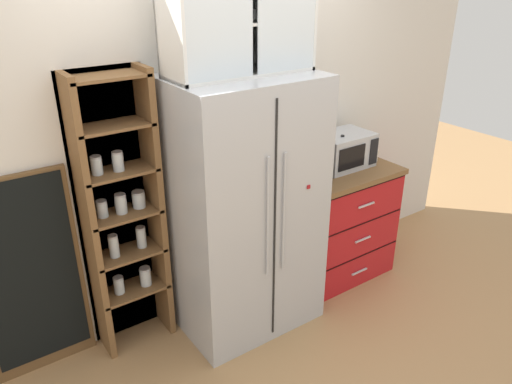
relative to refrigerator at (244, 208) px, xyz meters
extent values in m
plane|color=tan|center=(0.00, -0.01, -0.87)|extent=(10.71, 10.71, 0.00)
cube|color=silver|center=(0.00, 0.39, 0.40)|extent=(5.01, 0.10, 2.55)
cube|color=#B7BABF|center=(0.00, 0.00, 0.00)|extent=(0.92, 0.68, 1.75)
cube|color=black|center=(0.00, -0.34, 0.00)|extent=(0.01, 0.01, 1.61)
cylinder|color=#B7BABF|center=(-0.06, -0.35, 0.09)|extent=(0.02, 0.02, 0.79)
cylinder|color=#B7BABF|center=(0.06, -0.35, 0.09)|extent=(0.02, 0.02, 0.79)
cube|color=#A8161C|center=(0.26, -0.34, 0.21)|extent=(0.02, 0.01, 0.02)
cube|color=brown|center=(-0.73, 0.36, 0.04)|extent=(0.50, 0.04, 1.82)
cube|color=brown|center=(-0.95, 0.22, 0.04)|extent=(0.04, 0.23, 1.82)
cube|color=brown|center=(-0.52, 0.22, 0.04)|extent=(0.04, 0.23, 1.82)
cube|color=brown|center=(-0.73, 0.22, -0.48)|extent=(0.44, 0.23, 0.02)
cylinder|color=silver|center=(-0.82, 0.23, -0.42)|extent=(0.07, 0.07, 0.11)
cylinder|color=#382316|center=(-0.82, 0.23, -0.44)|extent=(0.06, 0.06, 0.07)
cylinder|color=#B2B2B7|center=(-0.82, 0.23, -0.36)|extent=(0.06, 0.06, 0.01)
cylinder|color=silver|center=(-0.64, 0.21, -0.42)|extent=(0.07, 0.07, 0.12)
cylinder|color=#B77A38|center=(-0.64, 0.21, -0.43)|extent=(0.06, 0.06, 0.08)
cylinder|color=#B2B2B7|center=(-0.64, 0.21, -0.35)|extent=(0.07, 0.07, 0.01)
cube|color=brown|center=(-0.73, 0.22, -0.20)|extent=(0.44, 0.23, 0.02)
cylinder|color=silver|center=(-0.82, 0.22, -0.13)|extent=(0.06, 0.06, 0.14)
cylinder|color=white|center=(-0.82, 0.22, -0.15)|extent=(0.05, 0.05, 0.09)
cylinder|color=#B2B2B7|center=(-0.82, 0.22, -0.05)|extent=(0.06, 0.06, 0.01)
cylinder|color=silver|center=(-0.63, 0.23, -0.13)|extent=(0.06, 0.06, 0.13)
cylinder|color=beige|center=(-0.63, 0.23, -0.15)|extent=(0.05, 0.05, 0.09)
cylinder|color=#B2B2B7|center=(-0.63, 0.23, -0.06)|extent=(0.06, 0.06, 0.01)
cube|color=brown|center=(-0.73, 0.22, 0.07)|extent=(0.44, 0.23, 0.02)
cylinder|color=silver|center=(-0.85, 0.24, 0.13)|extent=(0.07, 0.07, 0.09)
cylinder|color=#E0C67F|center=(-0.85, 0.24, 0.12)|extent=(0.06, 0.06, 0.06)
cylinder|color=#B2B2B7|center=(-0.85, 0.24, 0.18)|extent=(0.06, 0.06, 0.01)
cylinder|color=silver|center=(-0.74, 0.23, 0.14)|extent=(0.07, 0.07, 0.11)
cylinder|color=#2D2D2D|center=(-0.74, 0.23, 0.12)|extent=(0.06, 0.06, 0.08)
cylinder|color=#B2B2B7|center=(-0.74, 0.23, 0.20)|extent=(0.07, 0.07, 0.01)
cylinder|color=silver|center=(-0.62, 0.24, 0.13)|extent=(0.08, 0.08, 0.09)
cylinder|color=brown|center=(-0.62, 0.24, 0.12)|extent=(0.07, 0.07, 0.06)
cylinder|color=#B2B2B7|center=(-0.62, 0.24, 0.18)|extent=(0.08, 0.08, 0.01)
cube|color=brown|center=(-0.73, 0.22, 0.35)|extent=(0.44, 0.23, 0.02)
cylinder|color=silver|center=(-0.85, 0.23, 0.41)|extent=(0.07, 0.07, 0.10)
cylinder|color=#CCB78C|center=(-0.85, 0.23, 0.40)|extent=(0.06, 0.06, 0.07)
cylinder|color=#B2B2B7|center=(-0.85, 0.23, 0.47)|extent=(0.06, 0.06, 0.01)
cylinder|color=silver|center=(-0.73, 0.22, 0.42)|extent=(0.07, 0.07, 0.11)
cylinder|color=white|center=(-0.73, 0.22, 0.40)|extent=(0.06, 0.06, 0.07)
cylinder|color=#B2B2B7|center=(-0.73, 0.22, 0.48)|extent=(0.06, 0.06, 0.01)
cube|color=brown|center=(-0.73, 0.22, 0.63)|extent=(0.44, 0.23, 0.02)
cube|color=brown|center=(-0.73, 0.22, 0.91)|extent=(0.44, 0.23, 0.02)
cube|color=red|center=(0.92, 0.05, -0.44)|extent=(0.84, 0.57, 0.87)
cube|color=brown|center=(0.92, 0.05, 0.02)|extent=(0.87, 0.60, 0.04)
cube|color=black|center=(0.92, -0.23, -0.59)|extent=(0.82, 0.00, 0.01)
cube|color=silver|center=(0.92, -0.24, -0.73)|extent=(0.16, 0.01, 0.01)
cube|color=black|center=(0.92, -0.23, -0.30)|extent=(0.82, 0.00, 0.01)
cube|color=silver|center=(0.92, -0.24, -0.44)|extent=(0.16, 0.01, 0.01)
cube|color=black|center=(0.92, -0.23, -0.01)|extent=(0.82, 0.00, 0.01)
cube|color=silver|center=(0.92, -0.24, -0.14)|extent=(0.16, 0.01, 0.01)
cube|color=#B7BABF|center=(0.98, 0.10, 0.17)|extent=(0.44, 0.32, 0.26)
cube|color=black|center=(0.92, -0.06, 0.17)|extent=(0.26, 0.01, 0.17)
cube|color=black|center=(1.15, -0.06, 0.17)|extent=(0.08, 0.01, 0.20)
cube|color=black|center=(0.64, 0.03, 0.06)|extent=(0.17, 0.20, 0.03)
cube|color=black|center=(0.64, 0.10, 0.19)|extent=(0.17, 0.06, 0.30)
cube|color=black|center=(0.64, 0.03, 0.32)|extent=(0.17, 0.20, 0.06)
cylinder|color=black|center=(0.64, 0.02, 0.13)|extent=(0.11, 0.11, 0.12)
cylinder|color=silver|center=(1.26, 0.05, 0.09)|extent=(0.08, 0.08, 0.10)
torus|color=silver|center=(1.32, 0.05, 0.09)|extent=(0.05, 0.01, 0.05)
cylinder|color=#285B33|center=(0.92, 0.10, 0.13)|extent=(0.06, 0.06, 0.17)
cone|color=#285B33|center=(0.92, 0.10, 0.22)|extent=(0.06, 0.06, 0.04)
cylinder|color=#285B33|center=(0.92, 0.10, 0.25)|extent=(0.02, 0.02, 0.07)
cylinder|color=black|center=(0.92, 0.10, 0.29)|extent=(0.02, 0.02, 0.01)
cylinder|color=navy|center=(0.92, 0.06, 0.14)|extent=(0.07, 0.07, 0.19)
cone|color=navy|center=(0.92, 0.06, 0.24)|extent=(0.07, 0.07, 0.04)
cylinder|color=navy|center=(0.92, 0.06, 0.27)|extent=(0.03, 0.03, 0.07)
cylinder|color=black|center=(0.92, 0.06, 0.31)|extent=(0.03, 0.03, 0.01)
cube|color=silver|center=(0.00, 0.17, 1.16)|extent=(0.89, 0.02, 0.58)
cube|color=silver|center=(0.00, 0.02, 0.88)|extent=(0.89, 0.32, 0.02)
cube|color=silver|center=(-0.43, 0.02, 1.16)|extent=(0.02, 0.32, 0.58)
cube|color=silver|center=(0.43, 0.02, 1.16)|extent=(0.02, 0.32, 0.58)
cube|color=silver|center=(0.00, 0.02, 1.16)|extent=(0.86, 0.30, 0.02)
cube|color=silver|center=(-0.22, -0.13, 1.16)|extent=(0.41, 0.01, 0.54)
cube|color=silver|center=(0.22, -0.13, 1.16)|extent=(0.41, 0.01, 0.54)
cylinder|color=silver|center=(-0.31, 0.02, 0.89)|extent=(0.05, 0.05, 0.00)
cylinder|color=silver|center=(-0.31, 0.02, 0.93)|extent=(0.01, 0.01, 0.07)
cone|color=silver|center=(-0.31, 0.02, 0.99)|extent=(0.06, 0.06, 0.05)
cylinder|color=silver|center=(0.31, 0.02, 0.89)|extent=(0.05, 0.05, 0.00)
cylinder|color=silver|center=(0.31, 0.02, 0.93)|extent=(0.01, 0.01, 0.07)
cone|color=silver|center=(0.31, 0.02, 0.99)|extent=(0.06, 0.06, 0.05)
cylinder|color=white|center=(-0.27, 0.02, 1.20)|extent=(0.06, 0.06, 0.07)
cylinder|color=white|center=(-0.09, 0.02, 1.20)|extent=(0.06, 0.06, 0.07)
cylinder|color=white|center=(0.09, 0.02, 1.20)|extent=(0.06, 0.06, 0.07)
cylinder|color=white|center=(0.27, 0.02, 1.20)|extent=(0.06, 0.06, 0.07)
cube|color=brown|center=(-1.31, 0.32, -0.22)|extent=(0.60, 0.04, 1.31)
cube|color=black|center=(-1.31, 0.30, -0.19)|extent=(0.54, 0.01, 1.21)
camera|label=1|loc=(-1.60, -2.43, 1.45)|focal=34.50mm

